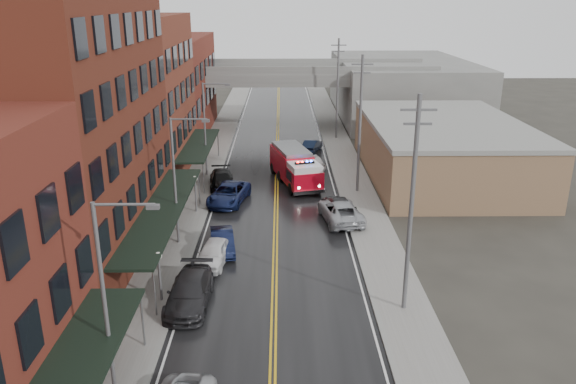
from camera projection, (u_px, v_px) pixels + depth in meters
name	position (u px, v px, depth m)	size (l,w,h in m)	color
road	(276.00, 213.00, 45.24)	(11.00, 160.00, 0.02)	black
sidewalk_left	(185.00, 212.00, 45.13)	(3.00, 160.00, 0.15)	slate
sidewalk_right	(366.00, 211.00, 45.30)	(3.00, 160.00, 0.15)	slate
curb_left	(206.00, 212.00, 45.15)	(0.30, 160.00, 0.15)	gray
curb_right	(346.00, 211.00, 45.28)	(0.30, 160.00, 0.15)	gray
brick_building_b	(65.00, 121.00, 35.53)	(9.00, 20.00, 18.00)	#502015
brick_building_c	(135.00, 98.00, 52.55)	(9.00, 15.00, 15.00)	maroon
brick_building_far	(170.00, 87.00, 69.58)	(9.00, 20.00, 12.00)	maroon
tan_building	(442.00, 150.00, 54.06)	(14.00, 22.00, 5.00)	olive
right_far_block	(401.00, 88.00, 81.94)	(18.00, 30.00, 8.00)	slate
awning_1	(163.00, 209.00, 37.56)	(2.60, 18.00, 3.09)	black
awning_2	(199.00, 145.00, 54.10)	(2.60, 13.00, 3.09)	black
globe_lamp_1	(159.00, 265.00, 31.18)	(0.44, 0.44, 3.12)	#59595B
globe_lamp_2	(195.00, 186.00, 44.41)	(0.44, 0.44, 3.12)	#59595B
street_lamp_0	(109.00, 291.00, 22.68)	(2.64, 0.22, 9.00)	#59595B
street_lamp_1	(178.00, 174.00, 37.80)	(2.64, 0.22, 9.00)	#59595B
street_lamp_2	(207.00, 123.00, 52.92)	(2.64, 0.22, 9.00)	#59595B
utility_pole_0	(412.00, 203.00, 29.09)	(1.80, 0.24, 12.00)	#59595B
utility_pole_1	(360.00, 123.00, 47.99)	(1.80, 0.24, 12.00)	#59595B
utility_pole_2	(338.00, 87.00, 66.89)	(1.80, 0.24, 12.00)	#59595B
overpass	(278.00, 82.00, 73.52)	(40.00, 10.00, 7.50)	slate
fire_truck	(295.00, 166.00, 51.82)	(5.13, 9.05, 3.15)	#B5081A
parked_car_left_3	(190.00, 292.00, 31.41)	(2.28, 5.60, 1.62)	#242426
parked_car_left_4	(214.00, 253.00, 36.38)	(1.78, 4.44, 1.51)	white
parked_car_left_5	(222.00, 241.00, 38.16)	(1.51, 4.33, 1.43)	black
parked_car_left_6	(229.00, 194.00, 47.22)	(2.64, 5.73, 1.59)	#121D47
parked_car_left_7	(222.00, 180.00, 50.93)	(2.10, 5.17, 1.50)	black
parked_car_right_0	(340.00, 211.00, 43.33)	(2.69, 5.84, 1.62)	#A6A8AE
parked_car_right_1	(338.00, 205.00, 44.88)	(1.95, 4.79, 1.39)	black
parked_car_right_2	(312.00, 161.00, 56.97)	(1.71, 4.24, 1.45)	white
parked_car_right_3	(312.00, 146.00, 63.08)	(1.45, 4.15, 1.37)	black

